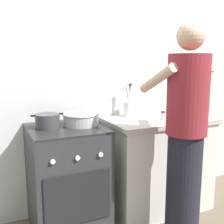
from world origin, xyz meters
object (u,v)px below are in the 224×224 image
Objects in this scene: oil_bottle at (180,106)px; pot at (47,121)px; stove_range at (67,179)px; person at (185,139)px; spice_bottle at (163,115)px; utensil_crock at (128,107)px; mixing_bowl at (81,119)px.

pot is at bearing 177.26° from oil_bottle.
person is (0.75, -0.57, 0.41)m from stove_range.
stove_range is at bearing 175.69° from spice_bottle.
utensil_crock is 4.25× the size of spice_bottle.
pot is 0.15× the size of person.
utensil_crock is 0.20× the size of person.
person is at bearing -44.06° from mixing_bowl.
stove_range is 1.24m from oil_bottle.
oil_bottle reaches higher than stove_range.
person reaches higher than stove_range.
oil_bottle is at bearing -3.46° from mixing_bowl.
oil_bottle is at bearing 8.60° from spice_bottle.
mixing_bowl reaches higher than stove_range.
pot is at bearing 169.79° from stove_range.
utensil_crock is at bearing 130.49° from spice_bottle.
mixing_bowl is 3.96× the size of spice_bottle.
pot is at bearing 146.38° from person.
spice_bottle is (1.04, -0.09, -0.02)m from pot.
person is at bearing -84.19° from utensil_crock.
spice_bottle is at bearing -171.40° from oil_bottle.
person is (0.08, -0.76, -0.13)m from utensil_crock.
pot is (-0.14, 0.03, 0.51)m from stove_range.
stove_range is 0.52m from mixing_bowl.
pot is 1.06× the size of oil_bottle.
pot reaches higher than stove_range.
stove_range is at bearing 142.94° from person.
oil_bottle is at bearing -1.78° from stove_range.
mixing_bowl is 0.56m from utensil_crock.
mixing_bowl is (0.14, 0.02, 0.51)m from stove_range.
spice_bottle is at bearing -49.51° from utensil_crock.
mixing_bowl is 0.98m from oil_bottle.
pot is 1.26m from oil_bottle.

